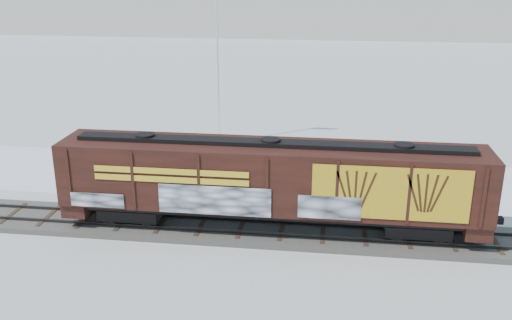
# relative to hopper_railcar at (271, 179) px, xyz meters

# --- Properties ---
(ground) EXTENTS (500.00, 500.00, 0.00)m
(ground) POSITION_rel_hopper_railcar_xyz_m (-3.44, 0.01, -2.86)
(ground) COLOR white
(ground) RESTS_ON ground
(rail_track) EXTENTS (50.00, 3.40, 0.43)m
(rail_track) POSITION_rel_hopper_railcar_xyz_m (-3.44, 0.01, -2.71)
(rail_track) COLOR #59544C
(rail_track) RESTS_ON ground
(parking_strip) EXTENTS (40.00, 8.00, 0.03)m
(parking_strip) POSITION_rel_hopper_railcar_xyz_m (-3.44, 7.51, -2.85)
(parking_strip) COLOR white
(parking_strip) RESTS_ON ground
(hopper_railcar) EXTENTS (20.13, 3.06, 4.33)m
(hopper_railcar) POSITION_rel_hopper_railcar_xyz_m (0.00, 0.00, 0.00)
(hopper_railcar) COLOR black
(hopper_railcar) RESTS_ON rail_track
(flagpole) EXTENTS (2.30, 0.90, 11.75)m
(flagpole) POSITION_rel_hopper_railcar_xyz_m (-5.19, 14.21, 1.50)
(flagpole) COLOR silver
(flagpole) RESTS_ON ground
(car_silver) EXTENTS (4.66, 3.17, 1.47)m
(car_silver) POSITION_rel_hopper_railcar_xyz_m (-10.38, 8.47, -2.10)
(car_silver) COLOR #A5A7AC
(car_silver) RESTS_ON parking_strip
(car_white) EXTENTS (5.08, 1.83, 1.67)m
(car_white) POSITION_rel_hopper_railcar_xyz_m (0.72, 6.32, -2.00)
(car_white) COLOR white
(car_white) RESTS_ON parking_strip
(car_dark) EXTENTS (4.83, 3.46, 1.30)m
(car_dark) POSITION_rel_hopper_railcar_xyz_m (2.85, 8.29, -2.18)
(car_dark) COLOR black
(car_dark) RESTS_ON parking_strip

